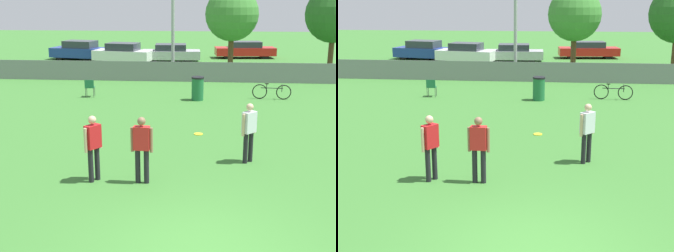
% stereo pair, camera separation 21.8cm
% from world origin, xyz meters
% --- Properties ---
extents(ground_plane, '(120.00, 120.00, 0.00)m').
position_xyz_m(ground_plane, '(0.00, 0.00, 0.00)').
color(ground_plane, '#38722D').
extents(fence_backline, '(24.89, 0.07, 1.21)m').
position_xyz_m(fence_backline, '(0.00, 18.00, 0.55)').
color(fence_backline, gray).
rests_on(fence_backline, ground_plane).
extents(tree_near_pole, '(3.12, 3.12, 5.15)m').
position_xyz_m(tree_near_pole, '(1.33, 20.47, 3.57)').
color(tree_near_pole, brown).
rests_on(tree_near_pole, ground_plane).
extents(tree_far_right, '(3.40, 3.40, 5.27)m').
position_xyz_m(tree_far_right, '(7.43, 21.59, 3.56)').
color(tree_far_right, brown).
rests_on(tree_far_right, ground_plane).
extents(player_thrower_red, '(0.56, 0.24, 1.69)m').
position_xyz_m(player_thrower_red, '(-1.55, 3.11, 0.98)').
color(player_thrower_red, black).
rests_on(player_thrower_red, ground_plane).
extents(player_defender_red, '(0.40, 0.48, 1.69)m').
position_xyz_m(player_defender_red, '(-2.77, 3.14, 0.98)').
color(player_defender_red, black).
rests_on(player_defender_red, ground_plane).
extents(player_receiver_white, '(0.44, 0.44, 1.69)m').
position_xyz_m(player_receiver_white, '(1.20, 4.88, 0.98)').
color(player_receiver_white, black).
rests_on(player_receiver_white, ground_plane).
extents(frisbee_disc, '(0.30, 0.30, 0.03)m').
position_xyz_m(frisbee_disc, '(-0.25, 7.56, 0.01)').
color(frisbee_disc, yellow).
rests_on(frisbee_disc, ground_plane).
extents(folding_chair_sideline, '(0.46, 0.47, 0.83)m').
position_xyz_m(folding_chair_sideline, '(-5.46, 13.37, 0.50)').
color(folding_chair_sideline, '#333338').
rests_on(folding_chair_sideline, ground_plane).
extents(bicycle_sideline, '(1.76, 0.44, 0.73)m').
position_xyz_m(bicycle_sideline, '(2.95, 13.64, 0.35)').
color(bicycle_sideline, black).
rests_on(bicycle_sideline, ground_plane).
extents(trash_bin, '(0.56, 0.56, 1.07)m').
position_xyz_m(trash_bin, '(-0.43, 13.14, 0.54)').
color(trash_bin, '#1E6638').
rests_on(trash_bin, ground_plane).
extents(parked_car_blue, '(4.65, 2.64, 1.41)m').
position_xyz_m(parked_car_blue, '(-9.64, 27.15, 0.68)').
color(parked_car_blue, black).
rests_on(parked_car_blue, ground_plane).
extents(parked_car_white, '(4.42, 2.51, 1.41)m').
position_xyz_m(parked_car_white, '(-6.10, 25.58, 0.69)').
color(parked_car_white, black).
rests_on(parked_car_white, ground_plane).
extents(parked_car_silver, '(4.33, 2.06, 1.27)m').
position_xyz_m(parked_car_silver, '(-2.73, 26.53, 0.64)').
color(parked_car_silver, black).
rests_on(parked_car_silver, ground_plane).
extents(parked_car_red, '(4.72, 2.08, 1.27)m').
position_xyz_m(parked_car_red, '(2.83, 29.16, 0.64)').
color(parked_car_red, black).
rests_on(parked_car_red, ground_plane).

